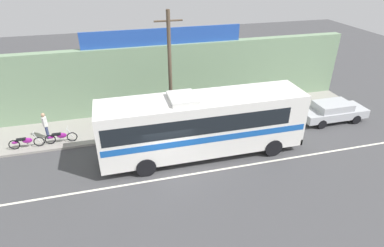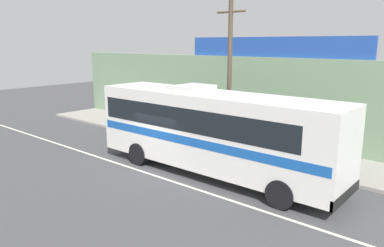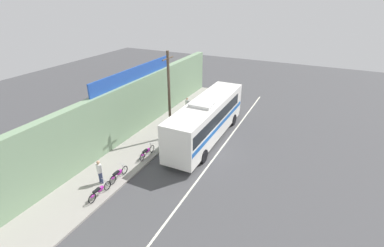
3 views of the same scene
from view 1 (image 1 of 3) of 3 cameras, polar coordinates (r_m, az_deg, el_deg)
ground_plane at (r=17.16m, az=-4.32°, el=-8.20°), size 70.00×70.00×0.00m
sidewalk_slab at (r=21.47m, az=-6.95°, el=0.12°), size 30.00×3.60×0.14m
storefront_facade at (r=22.44m, az=-8.12°, el=7.91°), size 30.00×0.70×4.80m
storefront_billboard at (r=21.75m, az=-5.23°, el=15.54°), size 10.80×0.12×1.10m
road_center_stripe at (r=16.54m, az=-3.78°, el=-9.81°), size 30.00×0.14×0.01m
intercity_bus at (r=17.21m, az=1.74°, el=0.19°), size 11.35×2.67×3.78m
parked_car at (r=23.50m, az=24.27°, el=2.11°), size 4.58×1.82×1.37m
utility_pole at (r=18.77m, az=-4.02°, el=9.16°), size 1.60×0.22×7.47m
motorcycle_red at (r=20.75m, az=-28.08°, el=-2.93°), size 1.96×0.56×0.94m
motorcycle_orange at (r=19.98m, az=-13.89°, el=-1.29°), size 1.94×0.56×0.94m
motorcycle_blue at (r=20.40m, az=-22.90°, el=-2.21°), size 1.86×0.56×0.94m
pedestrian_by_curb at (r=20.97m, az=-25.24°, el=-0.04°), size 0.30×0.48×1.73m
pedestrian_far_right at (r=22.36m, az=9.46°, el=4.13°), size 0.30×0.48×1.67m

